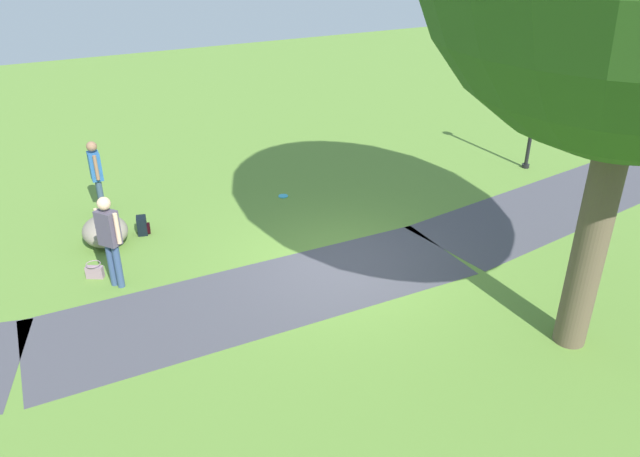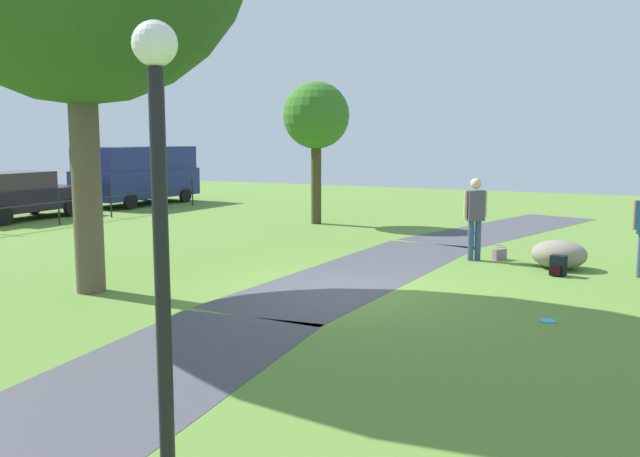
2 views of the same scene
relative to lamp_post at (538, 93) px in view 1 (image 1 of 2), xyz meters
The scene contains 10 objects.
ground_plane 7.64m from the lamp_post, 17.03° to the left, with size 48.00×48.00×0.00m, color olive.
footpath_segment_near 3.12m from the lamp_post, 64.49° to the left, with size 8.21×3.18×0.01m.
footpath_segment_mid 9.52m from the lamp_post, 15.02° to the left, with size 8.07×2.57×0.01m.
lamp_post is the anchor object (origin of this frame).
lawn_boulder 11.21m from the lamp_post, ahead, with size 0.93×1.11×0.59m.
woman_with_handbag 11.25m from the lamp_post, ahead, with size 0.40×0.44×1.79m.
man_near_boulder 11.16m from the lamp_post, 13.46° to the right, with size 0.25×0.52×1.74m.
handbag_on_grass 11.66m from the lamp_post, ahead, with size 0.37×0.37×0.31m.
backpack_by_boulder 10.47m from the lamp_post, ahead, with size 0.31×0.32×0.40m.
frisbee_on_grass 7.18m from the lamp_post, 12.00° to the right, with size 0.24×0.24×0.02m.
Camera 1 is at (5.38, 8.70, 5.98)m, focal length 33.58 mm.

